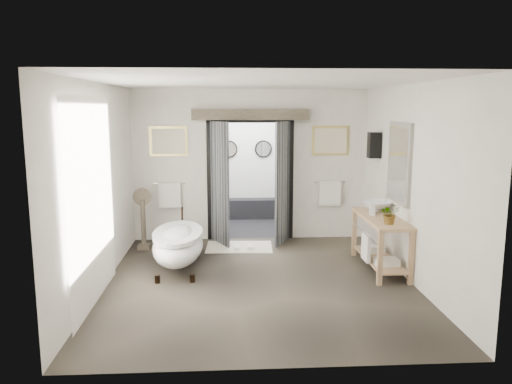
% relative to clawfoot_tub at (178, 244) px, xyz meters
% --- Properties ---
extents(ground_plane, '(5.00, 5.00, 0.00)m').
position_rel_clawfoot_tub_xyz_m(ground_plane, '(1.23, -0.65, -0.41)').
color(ground_plane, '#4F473A').
extents(room_shell, '(4.52, 5.02, 2.91)m').
position_rel_clawfoot_tub_xyz_m(room_shell, '(1.20, -0.76, 1.44)').
color(room_shell, silver).
rests_on(room_shell, ground_plane).
extents(shower_room, '(2.22, 2.01, 2.51)m').
position_rel_clawfoot_tub_xyz_m(shower_room, '(1.23, 3.35, 0.49)').
color(shower_room, black).
rests_on(shower_room, ground_plane).
extents(back_wall_dressing, '(3.82, 0.77, 2.52)m').
position_rel_clawfoot_tub_xyz_m(back_wall_dressing, '(1.23, 1.67, 1.15)').
color(back_wall_dressing, black).
rests_on(back_wall_dressing, ground_plane).
extents(clawfoot_tub, '(0.78, 1.74, 0.85)m').
position_rel_clawfoot_tub_xyz_m(clawfoot_tub, '(0.00, 0.00, 0.00)').
color(clawfoot_tub, black).
rests_on(clawfoot_tub, ground_plane).
extents(vanity, '(0.57, 1.60, 0.85)m').
position_rel_clawfoot_tub_xyz_m(vanity, '(3.18, -0.16, 0.09)').
color(vanity, tan).
rests_on(vanity, ground_plane).
extents(pedestal_mirror, '(0.34, 0.22, 1.14)m').
position_rel_clawfoot_tub_xyz_m(pedestal_mirror, '(-0.74, 1.22, 0.07)').
color(pedestal_mirror, brown).
rests_on(pedestal_mirror, ground_plane).
extents(rug, '(1.24, 0.86, 0.01)m').
position_rel_clawfoot_tub_xyz_m(rug, '(1.00, 1.21, -0.41)').
color(rug, beige).
rests_on(rug, ground_plane).
extents(slippers, '(0.34, 0.26, 0.05)m').
position_rel_clawfoot_tub_xyz_m(slippers, '(1.07, 1.09, -0.37)').
color(slippers, silver).
rests_on(slippers, rug).
extents(basin, '(0.66, 0.66, 0.17)m').
position_rel_clawfoot_tub_xyz_m(basin, '(3.26, 0.26, 0.52)').
color(basin, white).
rests_on(basin, vanity).
extents(plant, '(0.34, 0.31, 0.32)m').
position_rel_clawfoot_tub_xyz_m(plant, '(3.18, -0.64, 0.59)').
color(plant, gray).
rests_on(plant, vanity).
extents(soap_bottle_a, '(0.11, 0.11, 0.21)m').
position_rel_clawfoot_tub_xyz_m(soap_bottle_a, '(3.10, -0.02, 0.54)').
color(soap_bottle_a, gray).
rests_on(soap_bottle_a, vanity).
extents(soap_bottle_b, '(0.17, 0.17, 0.16)m').
position_rel_clawfoot_tub_xyz_m(soap_bottle_b, '(3.20, 0.49, 0.52)').
color(soap_bottle_b, gray).
rests_on(soap_bottle_b, vanity).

